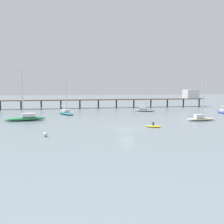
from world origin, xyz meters
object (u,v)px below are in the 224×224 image
Objects in this scene: sailboat_teal at (66,112)px; sailboat_gray at (144,109)px; dinghy_yellow at (153,126)px; pier at (138,97)px; sailboat_blue at (224,112)px; sailboat_cream at (201,118)px; sailboat_green at (26,118)px; mooring_buoy_far at (45,134)px.

sailboat_teal is 1.11× the size of sailboat_gray.
sailboat_teal reaches higher than dinghy_yellow.
sailboat_blue reaches higher than pier.
sailboat_teal reaches higher than sailboat_blue.
sailboat_gray is 0.99× the size of sailboat_blue.
dinghy_yellow is at bearing -149.28° from sailboat_cream.
sailboat_blue reaches higher than sailboat_gray.
sailboat_teal is 31.19m from dinghy_yellow.
pier is at bearing 95.60° from sailboat_cream.
sailboat_gray is 2.68× the size of dinghy_yellow.
dinghy_yellow is (-27.68, -22.48, -0.36)m from sailboat_blue.
sailboat_cream is (29.94, -18.47, 0.01)m from sailboat_teal.
sailboat_teal is 24.28m from sailboat_gray.
sailboat_gray is (32.23, 18.35, -0.12)m from sailboat_green.
dinghy_yellow is at bearing -57.82° from sailboat_teal.
dinghy_yellow reaches higher than mooring_buoy_far.
sailboat_green is 21.64m from mooring_buoy_far.
sailboat_teal is at bearing 148.33° from sailboat_cream.
sailboat_teal is 1.10× the size of sailboat_blue.
sailboat_blue is at bearing -55.43° from pier.
sailboat_gray is 22.80m from sailboat_blue.
sailboat_teal is 1.00× the size of sailboat_cream.
sailboat_cream is 20.44m from sailboat_blue.
sailboat_teal is (-25.89, -22.78, -2.98)m from pier.
sailboat_blue is 2.71× the size of dinghy_yellow.
sailboat_green is at bearing -150.34° from sailboat_gray.
sailboat_gray reaches higher than dinghy_yellow.
sailboat_green reaches higher than mooring_buoy_far.
pier is 8.44× the size of sailboat_cream.
sailboat_green reaches higher than sailboat_teal.
mooring_buoy_far is (-28.42, -56.21, -3.25)m from pier.
sailboat_teal is at bearing 174.95° from sailboat_blue.
sailboat_green is 1.31× the size of sailboat_blue.
dinghy_yellow is at bearing -100.69° from pier.
dinghy_yellow is (-9.29, -49.17, -3.39)m from pier.
sailboat_cream is 14.25× the size of mooring_buoy_far.
sailboat_cream is 24.97m from sailboat_gray.
sailboat_blue is 55.34m from mooring_buoy_far.
pier is 7.05× the size of sailboat_green.
sailboat_cream is 1.09× the size of sailboat_blue.
sailboat_cream is at bearing -75.30° from sailboat_gray.
sailboat_gray is (23.60, 5.68, -0.01)m from sailboat_teal.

